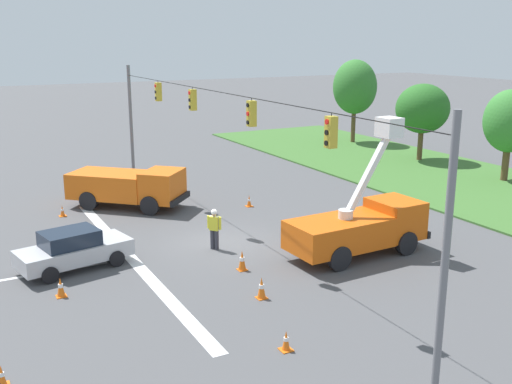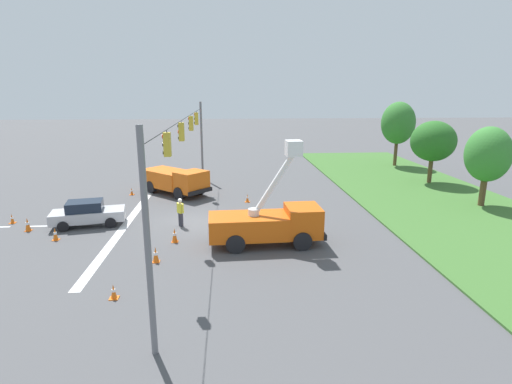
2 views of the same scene
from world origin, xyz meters
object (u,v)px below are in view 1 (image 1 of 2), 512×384
tree_centre (510,122)px  road_worker (214,227)px  tree_far_west (355,87)px  traffic_cone_mid_right (61,287)px  utility_truck_bucket_lift (361,225)px  traffic_cone_lane_edge_b (242,260)px  traffic_cone_lane_edge_a (2,376)px  traffic_cone_far_left (249,201)px  traffic_cone_near_bucket (370,225)px  utility_truck_support_near (128,186)px  traffic_cone_mid_left (286,341)px  sedan_silver (73,249)px  tree_west (423,109)px  traffic_cone_foreground_right (262,288)px  traffic_cone_centre_line (62,211)px

tree_centre → road_worker: bearing=-82.4°
tree_far_west → traffic_cone_mid_right: (20.83, -28.19, -4.40)m
utility_truck_bucket_lift → traffic_cone_lane_edge_b: (-0.70, -5.16, -0.87)m
traffic_cone_lane_edge_a → traffic_cone_far_left: traffic_cone_far_left is taller
traffic_cone_near_bucket → traffic_cone_lane_edge_b: 7.63m
utility_truck_support_near → traffic_cone_near_bucket: utility_truck_support_near is taller
traffic_cone_far_left → traffic_cone_lane_edge_a: bearing=-47.9°
road_worker → traffic_cone_lane_edge_a: (6.97, -9.14, -0.71)m
traffic_cone_mid_left → traffic_cone_near_bucket: size_ratio=0.98×
sedan_silver → traffic_cone_lane_edge_b: (3.26, 5.72, -0.39)m
tree_west → utility_truck_support_near: bearing=-84.5°
tree_centre → road_worker: size_ratio=3.25×
tree_far_west → traffic_cone_lane_edge_b: tree_far_west is taller
utility_truck_support_near → traffic_cone_foreground_right: (13.52, 0.71, -0.79)m
traffic_cone_mid_left → traffic_cone_lane_edge_a: bearing=-104.0°
utility_truck_bucket_lift → traffic_cone_far_left: utility_truck_bucket_lift is taller
road_worker → traffic_cone_foreground_right: size_ratio=2.28×
traffic_cone_lane_edge_b → traffic_cone_foreground_right: bearing=-12.3°
traffic_cone_mid_right → traffic_cone_lane_edge_a: traffic_cone_mid_right is taller
traffic_cone_near_bucket → road_worker: bearing=-98.6°
tree_west → traffic_cone_mid_left: size_ratio=9.10×
road_worker → traffic_cone_foreground_right: road_worker is taller
traffic_cone_mid_right → tree_far_west: bearing=126.5°
sedan_silver → traffic_cone_centre_line: (-7.50, 0.94, -0.52)m
road_worker → traffic_cone_lane_edge_b: size_ratio=2.20×
road_worker → traffic_cone_mid_right: road_worker is taller
tree_centre → sedan_silver: size_ratio=1.26×
tree_far_west → traffic_cone_mid_right: bearing=-53.5°
utility_truck_bucket_lift → traffic_cone_centre_line: utility_truck_bucket_lift is taller
utility_truck_support_near → road_worker: utility_truck_support_near is taller
utility_truck_bucket_lift → tree_centre: bearing=111.2°
tree_west → traffic_cone_foreground_right: (15.66, -21.69, -3.44)m
traffic_cone_centre_line → tree_west: bearing=95.0°
traffic_cone_foreground_right → traffic_cone_far_left: (-10.59, 4.99, -0.09)m
traffic_cone_lane_edge_a → tree_west: bearing=119.8°
tree_west → traffic_cone_lane_edge_a: bearing=-60.2°
tree_west → tree_centre: size_ratio=0.98×
traffic_cone_foreground_right → traffic_cone_mid_right: (-3.40, -6.12, -0.03)m
traffic_cone_near_bucket → utility_truck_support_near: bearing=-136.7°
tree_far_west → traffic_cone_lane_edge_b: (21.59, -21.49, -4.36)m
tree_centre → traffic_cone_far_left: (-2.41, -16.79, -3.49)m
utility_truck_bucket_lift → traffic_cone_lane_edge_a: bearing=-76.0°
tree_centre → traffic_cone_far_left: 17.32m
traffic_cone_foreground_right → traffic_cone_mid_left: (3.47, -1.08, -0.09)m
traffic_cone_mid_right → traffic_cone_lane_edge_a: size_ratio=1.18×
traffic_cone_lane_edge_b → sedan_silver: bearing=-119.7°
traffic_cone_far_left → traffic_cone_centre_line: (-2.82, -9.19, -0.02)m
utility_truck_support_near → road_worker: size_ratio=3.45×
utility_truck_support_near → tree_west: bearing=95.5°
sedan_silver → traffic_cone_mid_right: (2.50, -0.97, -0.44)m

